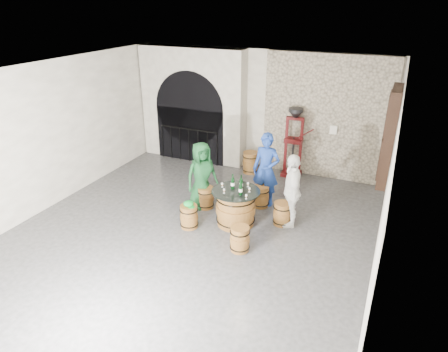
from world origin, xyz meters
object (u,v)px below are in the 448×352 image
at_px(side_barrel, 250,162).
at_px(corking_press, 294,137).
at_px(barrel_stool_right, 282,214).
at_px(barrel_table, 236,208).
at_px(wine_bottle_right, 241,184).
at_px(person_blue, 266,170).
at_px(person_white, 292,191).
at_px(barrel_stool_near_left, 189,216).
at_px(wine_bottle_center, 241,189).
at_px(wine_bottle_left, 233,183).
at_px(barrel_stool_left, 206,198).
at_px(person_green, 202,175).
at_px(barrel_stool_far, 261,196).
at_px(barrel_stool_near_right, 240,239).

height_order(side_barrel, corking_press, corking_press).
xyz_separation_m(barrel_stool_right, side_barrel, (-1.57, 2.30, 0.04)).
distance_m(barrel_table, wine_bottle_right, 0.54).
bearing_deg(person_blue, person_white, -39.80).
bearing_deg(wine_bottle_right, barrel_stool_near_left, -145.10).
xyz_separation_m(wine_bottle_center, side_barrel, (-0.82, 2.81, -0.62)).
xyz_separation_m(wine_bottle_left, wine_bottle_right, (0.17, 0.03, 0.00)).
distance_m(barrel_stool_left, side_barrel, 2.31).
xyz_separation_m(barrel_stool_near_left, wine_bottle_center, (0.98, 0.40, 0.66)).
bearing_deg(person_green, wine_bottle_right, -71.88).
bearing_deg(barrel_stool_right, barrel_stool_far, 139.56).
xyz_separation_m(person_green, wine_bottle_left, (0.90, -0.36, 0.14)).
height_order(barrel_table, barrel_stool_near_left, barrel_table).
xyz_separation_m(person_green, side_barrel, (0.33, 2.25, -0.48)).
height_order(barrel_stool_near_right, person_white, person_white).
bearing_deg(barrel_stool_right, barrel_table, -157.18).
bearing_deg(barrel_stool_near_right, wine_bottle_center, 111.60).
bearing_deg(wine_bottle_center, wine_bottle_left, 142.26).
distance_m(barrel_table, corking_press, 3.05).
bearing_deg(side_barrel, barrel_stool_near_left, -92.83).
bearing_deg(wine_bottle_right, wine_bottle_left, -169.23).
distance_m(barrel_stool_left, barrel_stool_far, 1.26).
bearing_deg(person_blue, side_barrel, 122.04).
bearing_deg(person_white, barrel_table, -86.62).
relative_size(person_blue, wine_bottle_right, 5.25).
height_order(barrel_table, barrel_stool_left, barrel_table).
relative_size(barrel_table, person_green, 0.66).
distance_m(barrel_table, barrel_stool_left, 0.99).
height_order(barrel_stool_left, barrel_stool_far, same).
relative_size(barrel_stool_right, wine_bottle_center, 1.55).
distance_m(wine_bottle_right, corking_press, 2.86).
height_order(barrel_table, corking_press, corking_press).
bearing_deg(barrel_stool_left, person_blue, 31.92).
bearing_deg(barrel_stool_left, corking_press, 62.85).
bearing_deg(wine_bottle_left, barrel_stool_near_right, -59.70).
xyz_separation_m(barrel_stool_right, person_white, (0.15, 0.06, 0.54)).
relative_size(barrel_stool_far, corking_press, 0.27).
bearing_deg(barrel_stool_left, person_white, 1.64).
distance_m(barrel_stool_near_right, person_white, 1.55).
bearing_deg(barrel_stool_near_right, side_barrel, 107.49).
distance_m(barrel_stool_right, person_white, 0.57).
distance_m(wine_bottle_right, side_barrel, 2.75).
distance_m(barrel_stool_far, wine_bottle_right, 1.08).
height_order(person_white, wine_bottle_left, person_white).
height_order(barrel_stool_far, barrel_stool_near_right, same).
bearing_deg(corking_press, wine_bottle_right, -99.74).
relative_size(barrel_stool_far, wine_bottle_center, 1.55).
height_order(barrel_stool_left, side_barrel, side_barrel).
distance_m(person_blue, wine_bottle_right, 1.03).
xyz_separation_m(barrel_stool_left, barrel_stool_right, (1.80, -0.01, 0.00)).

